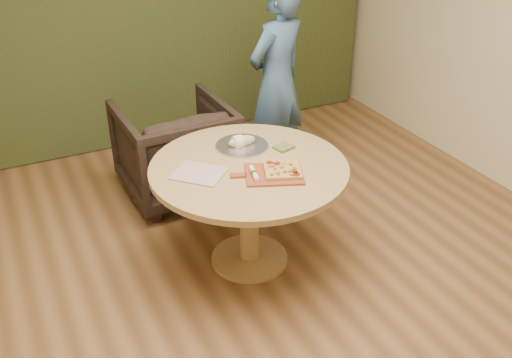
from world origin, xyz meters
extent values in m
cube|color=brown|center=(0.00, 0.00, -0.01)|extent=(5.00, 6.00, 0.02)
cylinder|color=tan|center=(0.12, 0.69, 0.01)|extent=(0.53, 0.53, 0.03)
cylinder|color=tan|center=(0.12, 0.69, 0.35)|extent=(0.13, 0.13, 0.68)
cylinder|color=tan|center=(0.12, 0.69, 0.73)|extent=(1.27, 1.27, 0.04)
cube|color=#9B4627|center=(0.21, 0.51, 0.76)|extent=(0.43, 0.39, 0.01)
cube|color=#9B4627|center=(0.00, 0.59, 0.76)|extent=(0.11, 0.08, 0.01)
cube|color=tan|center=(0.26, 0.50, 0.78)|extent=(0.29, 0.29, 0.02)
cylinder|color=maroon|center=(0.30, 0.44, 0.79)|extent=(0.05, 0.05, 0.00)
cylinder|color=maroon|center=(0.26, 0.58, 0.79)|extent=(0.05, 0.05, 0.00)
cylinder|color=maroon|center=(0.22, 0.60, 0.79)|extent=(0.04, 0.04, 0.00)
cylinder|color=maroon|center=(0.30, 0.40, 0.79)|extent=(0.05, 0.05, 0.00)
cube|color=#B99345|center=(0.28, 0.44, 0.79)|extent=(0.03, 0.03, 0.01)
cube|color=#B99345|center=(0.21, 0.51, 0.79)|extent=(0.02, 0.02, 0.01)
cube|color=#B99345|center=(0.20, 0.56, 0.79)|extent=(0.02, 0.02, 0.01)
cube|color=#B99345|center=(0.25, 0.58, 0.79)|extent=(0.03, 0.03, 0.01)
cube|color=#B99345|center=(0.33, 0.52, 0.79)|extent=(0.02, 0.02, 0.01)
cube|color=#B99345|center=(0.20, 0.45, 0.79)|extent=(0.02, 0.02, 0.01)
cube|color=#B99345|center=(0.27, 0.40, 0.79)|extent=(0.03, 0.03, 0.01)
cube|color=#B99345|center=(0.25, 0.45, 0.79)|extent=(0.03, 0.03, 0.01)
cube|color=#B99345|center=(0.26, 0.51, 0.79)|extent=(0.03, 0.03, 0.01)
cube|color=#B99345|center=(0.16, 0.46, 0.79)|extent=(0.02, 0.02, 0.01)
cube|color=#B99345|center=(0.22, 0.55, 0.79)|extent=(0.03, 0.03, 0.01)
cube|color=#25761A|center=(0.16, 0.46, 0.79)|extent=(0.01, 0.01, 0.00)
cube|color=#25761A|center=(0.27, 0.51, 0.79)|extent=(0.01, 0.01, 0.00)
cube|color=#25761A|center=(0.30, 0.54, 0.79)|extent=(0.01, 0.01, 0.00)
cube|color=#25761A|center=(0.20, 0.43, 0.79)|extent=(0.01, 0.01, 0.00)
cube|color=#25761A|center=(0.32, 0.47, 0.79)|extent=(0.01, 0.01, 0.00)
cube|color=#87486C|center=(0.33, 0.47, 0.79)|extent=(0.02, 0.03, 0.00)
cube|color=#87486C|center=(0.31, 0.41, 0.79)|extent=(0.02, 0.03, 0.00)
cube|color=#87486C|center=(0.28, 0.54, 0.79)|extent=(0.03, 0.02, 0.00)
cube|color=#87486C|center=(0.26, 0.45, 0.79)|extent=(0.02, 0.03, 0.00)
cube|color=#87486C|center=(0.26, 0.53, 0.79)|extent=(0.03, 0.01, 0.00)
cube|color=#87486C|center=(0.25, 0.46, 0.79)|extent=(0.03, 0.02, 0.00)
cube|color=#87486C|center=(0.23, 0.55, 0.79)|extent=(0.02, 0.03, 0.00)
cylinder|color=white|center=(0.08, 0.53, 0.78)|extent=(0.07, 0.17, 0.03)
cylinder|color=#194C26|center=(0.08, 0.53, 0.78)|extent=(0.04, 0.03, 0.03)
cube|color=silver|center=(0.10, 0.63, 0.78)|extent=(0.02, 0.04, 0.00)
cube|color=silver|center=(-0.20, 0.72, 0.76)|extent=(0.39, 0.39, 0.01)
cylinder|color=silver|center=(0.19, 0.95, 0.75)|extent=(0.35, 0.35, 0.01)
cylinder|color=silver|center=(0.19, 0.95, 0.76)|extent=(0.36, 0.36, 0.02)
ellipsoid|color=#D9BA84|center=(0.19, 0.95, 0.79)|extent=(0.19, 0.08, 0.07)
cylinder|color=white|center=(0.16, 0.95, 0.79)|extent=(0.06, 0.09, 0.09)
cube|color=#4E5B29|center=(0.43, 0.80, 0.76)|extent=(0.14, 0.13, 0.02)
imported|color=black|center=(-0.01, 1.79, 0.43)|extent=(0.86, 0.81, 0.86)
imported|color=#3D6188|center=(0.90, 1.79, 0.83)|extent=(0.71, 0.59, 1.66)
camera|label=1|loc=(-1.24, -2.18, 2.48)|focal=40.00mm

